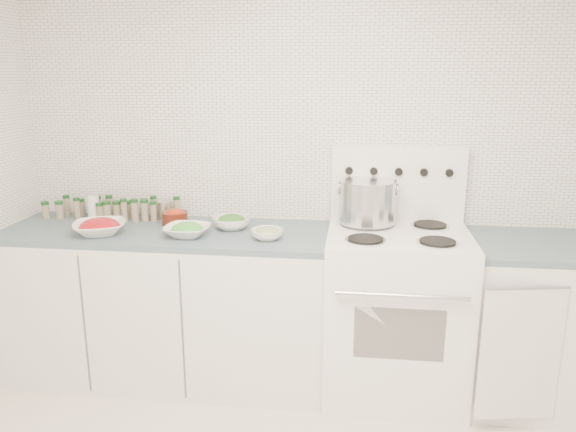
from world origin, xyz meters
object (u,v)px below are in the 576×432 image
at_px(stock_pot, 368,199).
at_px(bowl_snowpea, 187,230).
at_px(bowl_tomato, 100,227).
at_px(stove, 395,308).

bearing_deg(stock_pot, bowl_snowpea, -165.72).
bearing_deg(bowl_tomato, stove, 4.39).
height_order(stove, bowl_tomato, stove).
xyz_separation_m(stock_pot, bowl_tomato, (-1.46, -0.27, -0.14)).
distance_m(stove, bowl_snowpea, 1.23).
height_order(stock_pot, bowl_tomato, stock_pot).
bearing_deg(stock_pot, stove, -40.16).
relative_size(stock_pot, bowl_tomato, 0.92).
distance_m(stove, stock_pot, 0.62).
relative_size(stove, stock_pot, 4.05).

